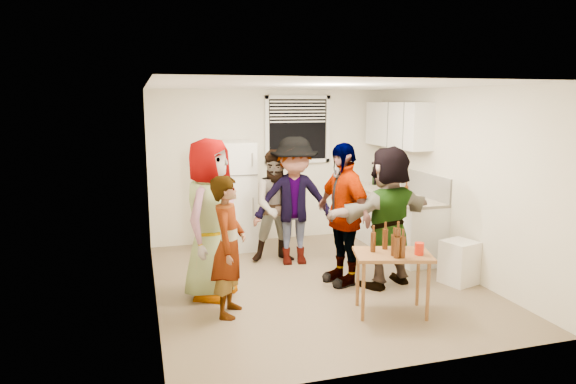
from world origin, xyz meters
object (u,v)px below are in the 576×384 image
object	(u,v)px
guest_black	(341,282)
kettle	(390,193)
red_cup	(419,255)
beer_bottle_counter	(406,200)
refrigerator	(231,196)
trash_bin	(459,264)
serving_table	(391,313)
guest_stripe	(230,313)
guest_back_left	(279,261)
blue_cup	(398,201)
guest_back_right	(294,263)
guest_orange	(386,284)
wine_bottle	(374,185)
guest_grey	(212,295)
beer_bottle_table	(373,252)

from	to	relation	value
guest_black	kettle	bearing A→B (deg)	121.63
red_cup	beer_bottle_counter	bearing A→B (deg)	64.90
refrigerator	trash_bin	xyz separation A→B (m)	(2.51, -2.42, -0.60)
serving_table	red_cup	bearing A→B (deg)	-28.96
guest_stripe	guest_back_left	distance (m)	1.98
blue_cup	red_cup	bearing A→B (deg)	-111.51
trash_bin	guest_back_right	bearing A→B (deg)	141.88
guest_orange	guest_back_right	bearing A→B (deg)	-70.60
beer_bottle_counter	red_cup	size ratio (longest dim) A/B	1.58
kettle	wine_bottle	distance (m)	0.79
kettle	red_cup	distance (m)	2.62
guest_grey	guest_back_left	distance (m)	1.58
wine_bottle	beer_bottle_table	world-z (taller)	wine_bottle
guest_black	guest_stripe	bearing A→B (deg)	-81.22
red_cup	guest_back_right	distance (m)	2.37
refrigerator	guest_black	bearing A→B (deg)	-61.10
guest_back_left	guest_black	size ratio (longest dim) A/B	0.90
kettle	wine_bottle	bearing A→B (deg)	100.61
guest_grey	guest_back_left	xyz separation A→B (m)	(1.14, 1.09, 0.00)
trash_bin	guest_back_right	world-z (taller)	trash_bin
guest_back_left	guest_stripe	bearing A→B (deg)	-114.17
red_cup	trash_bin	bearing A→B (deg)	35.61
red_cup	kettle	bearing A→B (deg)	69.32
guest_grey	beer_bottle_table	bearing A→B (deg)	-86.68
beer_bottle_counter	beer_bottle_table	size ratio (longest dim) A/B	0.95
guest_back_right	refrigerator	bearing A→B (deg)	133.46
guest_stripe	guest_black	xyz separation A→B (m)	(1.57, 0.59, 0.00)
wine_bottle	blue_cup	distance (m)	1.45
refrigerator	trash_bin	size ratio (longest dim) A/B	3.05
refrigerator	serving_table	bearing A→B (deg)	-67.81
trash_bin	guest_orange	xyz separation A→B (m)	(-0.92, 0.22, -0.25)
serving_table	guest_black	distance (m)	1.08
trash_bin	wine_bottle	bearing A→B (deg)	90.29
beer_bottle_table	trash_bin	bearing A→B (deg)	18.92
beer_bottle_table	guest_orange	size ratio (longest dim) A/B	0.12
serving_table	wine_bottle	bearing A→B (deg)	67.75
beer_bottle_counter	beer_bottle_table	world-z (taller)	beer_bottle_counter
beer_bottle_counter	guest_grey	distance (m)	3.15
blue_cup	guest_stripe	distance (m)	3.06
guest_grey	guest_stripe	bearing A→B (deg)	-135.13
wine_bottle	trash_bin	bearing A→B (deg)	-89.71
red_cup	blue_cup	bearing A→B (deg)	68.49
wine_bottle	guest_black	world-z (taller)	wine_bottle
guest_back_left	guest_orange	xyz separation A→B (m)	(1.05, -1.35, 0.00)
guest_stripe	guest_orange	world-z (taller)	guest_orange
kettle	guest_orange	distance (m)	1.91
trash_bin	guest_grey	xyz separation A→B (m)	(-3.11, 0.47, -0.25)
guest_grey	guest_stripe	size ratio (longest dim) A/B	1.23
kettle	guest_grey	world-z (taller)	kettle
guest_back_left	serving_table	bearing A→B (deg)	-65.27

